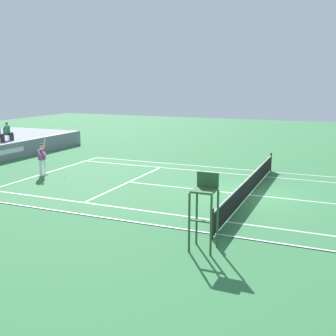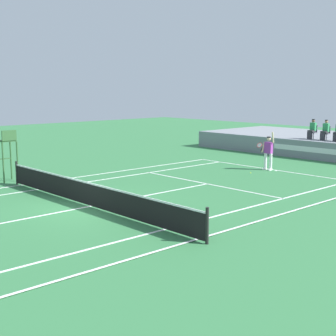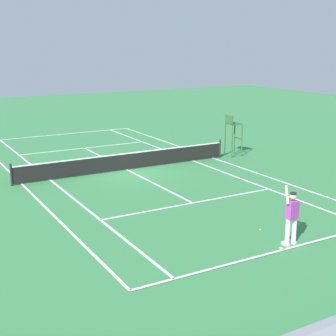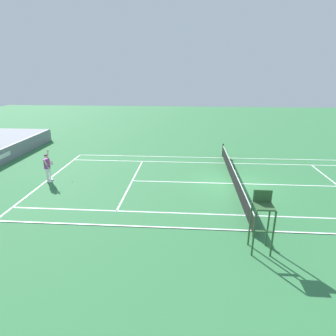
# 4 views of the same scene
# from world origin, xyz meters

# --- Properties ---
(ground_plane) EXTENTS (80.00, 80.00, 0.00)m
(ground_plane) POSITION_xyz_m (0.00, 0.00, 0.00)
(ground_plane) COLOR #337542
(court) EXTENTS (11.08, 23.88, 0.03)m
(court) POSITION_xyz_m (0.00, 0.00, 0.01)
(court) COLOR #337542
(court) RESTS_ON ground
(net) EXTENTS (11.98, 0.10, 1.07)m
(net) POSITION_xyz_m (0.00, 0.00, 0.52)
(net) COLOR black
(net) RESTS_ON ground
(barrier_wall) EXTENTS (21.04, 0.25, 1.15)m
(barrier_wall) POSITION_xyz_m (0.00, 16.89, 0.57)
(barrier_wall) COLOR gray
(barrier_wall) RESTS_ON ground
(spectator_seated_0) EXTENTS (0.44, 0.60, 1.27)m
(spectator_seated_0) POSITION_xyz_m (-1.71, 18.01, 1.76)
(spectator_seated_0) COLOR #474C56
(spectator_seated_0) RESTS_ON bleacher_platform
(spectator_seated_1) EXTENTS (0.44, 0.60, 1.27)m
(spectator_seated_1) POSITION_xyz_m (-0.80, 18.01, 1.76)
(spectator_seated_1) COLOR #474C56
(spectator_seated_1) RESTS_ON bleacher_platform
(tennis_player) EXTENTS (0.75, 0.68, 2.08)m
(tennis_player) POSITION_xyz_m (-0.47, 11.65, 0.99)
(tennis_player) COLOR white
(tennis_player) RESTS_ON ground
(tennis_ball) EXTENTS (0.07, 0.07, 0.07)m
(tennis_ball) POSITION_xyz_m (-0.45, 10.17, 0.03)
(tennis_ball) COLOR #D1E533
(tennis_ball) RESTS_ON ground
(umpire_chair) EXTENTS (0.77, 0.77, 2.44)m
(umpire_chair) POSITION_xyz_m (-6.83, 0.00, 1.56)
(umpire_chair) COLOR #2D562D
(umpire_chair) RESTS_ON ground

